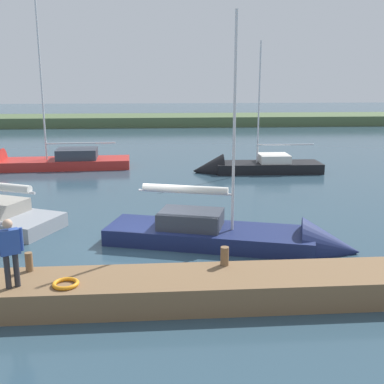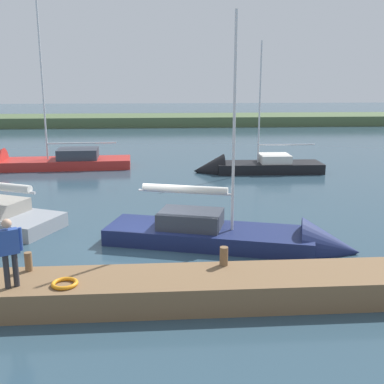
{
  "view_description": "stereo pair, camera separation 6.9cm",
  "coord_description": "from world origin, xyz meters",
  "px_view_note": "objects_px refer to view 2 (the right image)",
  "views": [
    {
      "loc": [
        -0.28,
        15.74,
        5.71
      ],
      "look_at": [
        -1.61,
        -1.5,
        1.53
      ],
      "focal_mm": 43.73,
      "sensor_mm": 36.0,
      "label": 1
    },
    {
      "loc": [
        -0.35,
        15.74,
        5.71
      ],
      "look_at": [
        -1.61,
        -1.5,
        1.53
      ],
      "focal_mm": 43.73,
      "sensor_mm": 36.0,
      "label": 2
    }
  ],
  "objects_px": {
    "life_ring_buoy": "(65,283)",
    "sailboat_behind_pier": "(248,169)",
    "mooring_post_near": "(28,262)",
    "sailboat_mid_channel": "(246,242)",
    "sailboat_inner_slip": "(37,165)",
    "person_on_dock": "(9,248)",
    "mooring_post_far": "(224,256)"
  },
  "relations": [
    {
      "from": "mooring_post_near",
      "to": "sailboat_mid_channel",
      "type": "height_order",
      "value": "sailboat_mid_channel"
    },
    {
      "from": "sailboat_mid_channel",
      "to": "person_on_dock",
      "type": "height_order",
      "value": "sailboat_mid_channel"
    },
    {
      "from": "life_ring_buoy",
      "to": "person_on_dock",
      "type": "relative_size",
      "value": 0.38
    },
    {
      "from": "life_ring_buoy",
      "to": "sailboat_behind_pier",
      "type": "distance_m",
      "value": 19.42
    },
    {
      "from": "sailboat_inner_slip",
      "to": "mooring_post_far",
      "type": "bearing_deg",
      "value": 114.31
    },
    {
      "from": "sailboat_inner_slip",
      "to": "sailboat_mid_channel",
      "type": "height_order",
      "value": "sailboat_inner_slip"
    },
    {
      "from": "sailboat_mid_channel",
      "to": "person_on_dock",
      "type": "xyz_separation_m",
      "value": [
        6.65,
        4.44,
        1.6
      ]
    },
    {
      "from": "sailboat_mid_channel",
      "to": "person_on_dock",
      "type": "bearing_deg",
      "value": -129.84
    },
    {
      "from": "mooring_post_far",
      "to": "person_on_dock",
      "type": "distance_m",
      "value": 5.51
    },
    {
      "from": "sailboat_inner_slip",
      "to": "person_on_dock",
      "type": "distance_m",
      "value": 20.49
    },
    {
      "from": "mooring_post_near",
      "to": "sailboat_mid_channel",
      "type": "relative_size",
      "value": 0.06
    },
    {
      "from": "life_ring_buoy",
      "to": "sailboat_inner_slip",
      "type": "height_order",
      "value": "sailboat_inner_slip"
    },
    {
      "from": "sailboat_behind_pier",
      "to": "sailboat_mid_channel",
      "type": "bearing_deg",
      "value": 80.21
    },
    {
      "from": "mooring_post_near",
      "to": "mooring_post_far",
      "type": "height_order",
      "value": "mooring_post_far"
    },
    {
      "from": "sailboat_mid_channel",
      "to": "sailboat_inner_slip",
      "type": "bearing_deg",
      "value": 141.64
    },
    {
      "from": "sailboat_behind_pier",
      "to": "sailboat_inner_slip",
      "type": "height_order",
      "value": "sailboat_inner_slip"
    },
    {
      "from": "mooring_post_far",
      "to": "life_ring_buoy",
      "type": "xyz_separation_m",
      "value": [
        4.1,
        1.0,
        -0.21
      ]
    },
    {
      "from": "life_ring_buoy",
      "to": "person_on_dock",
      "type": "xyz_separation_m",
      "value": [
        1.26,
        -0.0,
        0.96
      ]
    },
    {
      "from": "person_on_dock",
      "to": "sailboat_behind_pier",
      "type": "bearing_deg",
      "value": 123.57
    },
    {
      "from": "life_ring_buoy",
      "to": "sailboat_mid_channel",
      "type": "xyz_separation_m",
      "value": [
        -5.39,
        -4.44,
        -0.64
      ]
    },
    {
      "from": "sailboat_behind_pier",
      "to": "life_ring_buoy",
      "type": "bearing_deg",
      "value": 67.01
    },
    {
      "from": "person_on_dock",
      "to": "sailboat_mid_channel",
      "type": "bearing_deg",
      "value": 94.89
    },
    {
      "from": "mooring_post_far",
      "to": "sailboat_mid_channel",
      "type": "height_order",
      "value": "sailboat_mid_channel"
    },
    {
      "from": "mooring_post_far",
      "to": "life_ring_buoy",
      "type": "bearing_deg",
      "value": 13.66
    },
    {
      "from": "mooring_post_near",
      "to": "life_ring_buoy",
      "type": "distance_m",
      "value": 1.52
    },
    {
      "from": "mooring_post_near",
      "to": "sailboat_inner_slip",
      "type": "height_order",
      "value": "sailboat_inner_slip"
    },
    {
      "from": "mooring_post_near",
      "to": "life_ring_buoy",
      "type": "bearing_deg",
      "value": 138.41
    },
    {
      "from": "mooring_post_far",
      "to": "sailboat_inner_slip",
      "type": "height_order",
      "value": "sailboat_inner_slip"
    },
    {
      "from": "life_ring_buoy",
      "to": "sailboat_behind_pier",
      "type": "xyz_separation_m",
      "value": [
        -7.99,
        -17.69,
        -0.61
      ]
    },
    {
      "from": "mooring_post_near",
      "to": "person_on_dock",
      "type": "xyz_separation_m",
      "value": [
        0.14,
        0.99,
        0.76
      ]
    },
    {
      "from": "mooring_post_near",
      "to": "life_ring_buoy",
      "type": "xyz_separation_m",
      "value": [
        -1.12,
        1.0,
        -0.21
      ]
    },
    {
      "from": "mooring_post_far",
      "to": "sailboat_mid_channel",
      "type": "bearing_deg",
      "value": -110.49
    }
  ]
}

